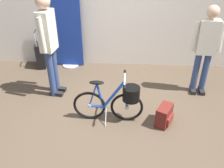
% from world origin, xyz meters
% --- Properties ---
extents(ground_plane, '(7.49, 7.49, 0.00)m').
position_xyz_m(ground_plane, '(0.00, 0.00, 0.00)').
color(ground_plane, brown).
extents(floor_banner_stand, '(0.60, 0.36, 1.72)m').
position_xyz_m(floor_banner_stand, '(-1.07, 2.01, 0.77)').
color(floor_banner_stand, '#B7B7BC').
rests_on(floor_banner_stand, ground_plane).
extents(folding_bike_foreground, '(1.09, 0.53, 0.77)m').
position_xyz_m(folding_bike_foreground, '(0.04, 0.16, 0.38)').
color(folding_bike_foreground, black).
rests_on(folding_bike_foreground, ground_plane).
extents(visitor_near_wall, '(0.31, 0.53, 1.78)m').
position_xyz_m(visitor_near_wall, '(-1.12, 0.88, 1.04)').
color(visitor_near_wall, navy).
rests_on(visitor_near_wall, ground_plane).
extents(visitor_browsing, '(0.54, 0.29, 1.59)m').
position_xyz_m(visitor_browsing, '(1.53, 1.10, 0.90)').
color(visitor_browsing, navy).
rests_on(visitor_browsing, ground_plane).
extents(rolling_suitcase, '(0.24, 0.39, 0.83)m').
position_xyz_m(rolling_suitcase, '(-1.69, 1.93, 0.28)').
color(rolling_suitcase, black).
rests_on(rolling_suitcase, ground_plane).
extents(backpack_on_floor, '(0.31, 0.36, 0.32)m').
position_xyz_m(backpack_on_floor, '(0.78, 0.11, 0.16)').
color(backpack_on_floor, maroon).
rests_on(backpack_on_floor, ground_plane).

